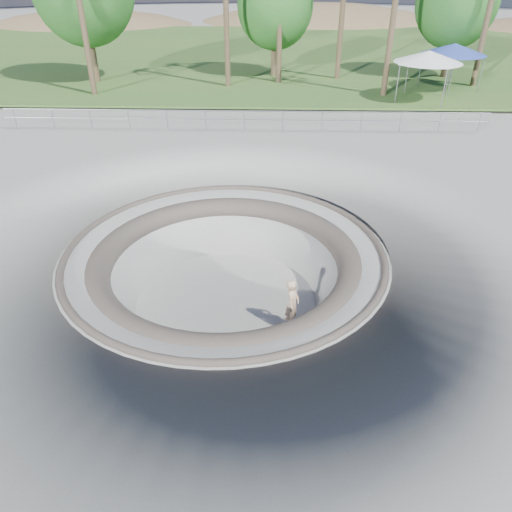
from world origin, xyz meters
The scene contains 11 objects.
ground centered at (0.00, 0.00, 0.00)m, with size 180.00×180.00×0.00m, color #A3A29E.
skate_bowl centered at (0.00, 0.00, -1.83)m, with size 14.00×14.00×4.10m.
grass_strip centered at (0.00, 34.00, 0.22)m, with size 180.00×36.00×0.12m.
distant_hills centered at (3.78, 57.17, -7.02)m, with size 103.20×45.00×28.60m.
safety_railing centered at (0.00, 12.00, 0.69)m, with size 25.00×0.06×1.03m.
skateboard centered at (2.15, -1.38, -1.83)m, with size 0.81×0.23×0.08m.
skater centered at (2.15, -1.38, -0.97)m, with size 0.62×0.40×1.69m, color #D8AD8B.
canopy_white centered at (10.63, 18.00, 2.78)m, with size 5.15×5.15×2.86m.
canopy_blue centered at (12.98, 20.78, 2.78)m, with size 5.13×5.13×2.85m.
bushy_tree_mid centered at (1.52, 24.72, 4.85)m, with size 5.24×4.76×7.56m.
bushy_tree_right centered at (13.87, 24.72, 5.13)m, with size 5.54×5.04×7.99m.
Camera 1 is at (1.43, -13.52, 8.21)m, focal length 35.00 mm.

